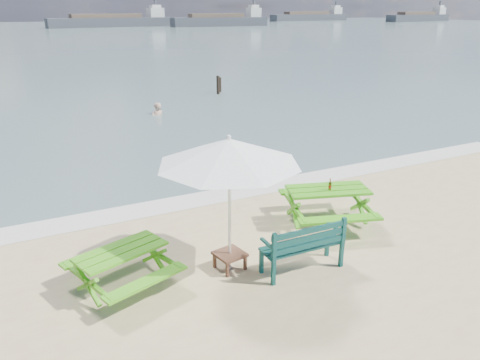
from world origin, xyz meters
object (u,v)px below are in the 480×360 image
side_table (230,260)px  picnic_table_right (327,207)px  picnic_table_left (123,269)px  park_bench (302,255)px  beer_bottle (330,186)px  patio_umbrella (229,152)px  swimmer (158,122)px

side_table → picnic_table_right: bearing=15.5°
picnic_table_left → park_bench: 3.21m
picnic_table_left → beer_bottle: bearing=5.1°
picnic_table_left → beer_bottle: 4.72m
picnic_table_left → side_table: (1.91, -0.28, -0.17)m
side_table → patio_umbrella: bearing=180.0°
park_bench → swimmer: park_bench is taller
park_bench → beer_bottle: size_ratio=6.11×
picnic_table_left → park_bench: bearing=-16.3°
picnic_table_left → side_table: size_ratio=3.49×
swimmer → patio_umbrella: bearing=-101.8°
picnic_table_left → park_bench: (3.08, -0.90, -0.05)m
picnic_table_left → swimmer: (4.74, 13.25, -0.73)m
park_bench → beer_bottle: bearing=39.8°
picnic_table_right → side_table: size_ratio=4.05×
park_bench → swimmer: size_ratio=0.86×
picnic_table_right → park_bench: size_ratio=1.53×
patio_umbrella → swimmer: patio_umbrella is taller
park_bench → side_table: size_ratio=2.65×
park_bench → side_table: (-1.17, 0.62, -0.12)m
park_bench → swimmer: (1.66, 14.16, -0.68)m
swimmer → picnic_table_left: bearing=-109.7°
picnic_table_left → picnic_table_right: (4.68, 0.49, 0.06)m
patio_umbrella → swimmer: 14.08m
picnic_table_right → beer_bottle: size_ratio=9.33×
picnic_table_right → picnic_table_left: bearing=-174.1°
side_table → swimmer: swimmer is taller
side_table → beer_bottle: size_ratio=2.31×
picnic_table_left → park_bench: park_bench is taller
picnic_table_left → picnic_table_right: 4.71m
side_table → beer_bottle: 2.94m
picnic_table_left → patio_umbrella: size_ratio=0.70×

